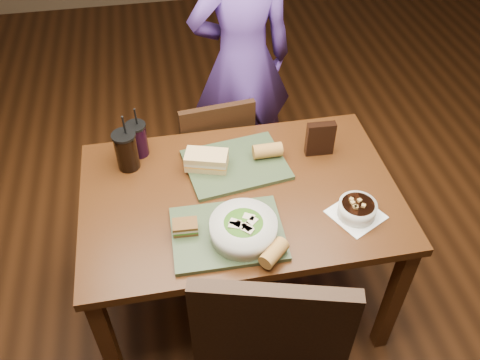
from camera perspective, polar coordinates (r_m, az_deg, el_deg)
name	(u,v)px	position (r m, az deg, el deg)	size (l,w,h in m)	color
ground	(240,294)	(2.68, 0.00, -12.72)	(6.00, 6.00, 0.00)	#381C0B
dining_table	(240,207)	(2.15, 0.00, -3.07)	(1.30, 0.85, 0.75)	#41210D
chair_far	(217,155)	(2.68, -2.64, 2.78)	(0.40, 0.41, 0.85)	black
diner	(242,61)	(2.84, 0.21, 13.20)	(0.57, 0.38, 1.57)	#5B3799
tray_near	(228,233)	(1.93, -1.39, -6.03)	(0.42, 0.32, 0.02)	#303F26
tray_far	(236,165)	(2.20, -0.47, 1.73)	(0.42, 0.32, 0.02)	#303F26
salad_bowl	(243,228)	(1.88, 0.39, -5.42)	(0.25, 0.25, 0.08)	silver
soup_bowl	(357,209)	(2.03, 13.02, -3.19)	(0.24, 0.24, 0.07)	white
sandwich_near	(185,227)	(1.92, -6.17, -5.26)	(0.10, 0.07, 0.04)	#593819
sandwich_far	(207,160)	(2.16, -3.78, 2.24)	(0.20, 0.14, 0.07)	tan
baguette_near	(274,253)	(1.83, 3.83, -8.17)	(0.06, 0.06, 0.12)	#AD7533
baguette_far	(268,151)	(2.21, 3.11, 3.32)	(0.06, 0.06, 0.13)	#AD7533
cup_cola	(126,150)	(2.20, -12.63, 3.25)	(0.10, 0.10, 0.27)	black
cup_berry	(137,139)	(2.26, -11.45, 4.52)	(0.09, 0.09, 0.25)	black
chip_bag	(320,139)	(2.25, 8.99, 4.59)	(0.12, 0.04, 0.16)	black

